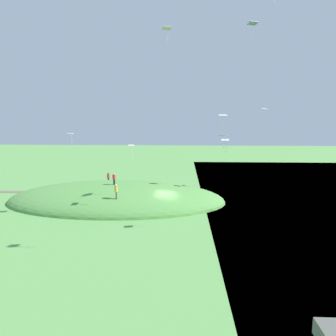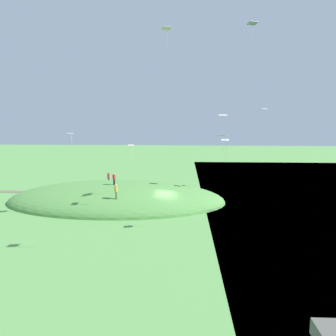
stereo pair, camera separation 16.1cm
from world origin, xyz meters
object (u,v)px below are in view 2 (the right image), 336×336
Objects in this scene: kite_7 at (131,147)px; kite_1 at (167,29)px; person_walking_path at (116,189)px; person_watching_kites at (114,178)px; mooring_post at (202,195)px; kite_4 at (252,24)px; kite_5 at (223,115)px; kite_6 at (265,110)px; kite_8 at (225,141)px; person_on_hilltop at (109,176)px; kite_2 at (70,134)px; kite_0 at (223,136)px.

kite_1 is at bearing 177.96° from kite_7.
kite_7 is (-2.20, 1.57, 5.42)m from person_walking_path.
kite_1 is (-6.27, 1.72, 17.98)m from person_walking_path.
person_watching_kites reaches higher than person_walking_path.
mooring_post is (-12.14, -2.41, -3.03)m from person_watching_kites.
kite_4 is 11.93m from kite_5.
kite_6 is (-3.57, -7.29, -9.08)m from kite_4.
kite_6 is 6.66m from kite_8.
person_walking_path is 0.95× the size of kite_1.
kite_1 is at bearing 154.39° from person_on_hilltop.
person_walking_path is 0.86× the size of kite_6.
kite_2 is at bearing 29.53° from kite_5.
kite_5 is (-13.41, -5.78, 8.84)m from person_walking_path.
kite_5 is at bearing 148.24° from mooring_post.
person_on_hilltop is 20.13m from kite_8.
person_walking_path is 8.98m from kite_2.
kite_2 is at bearing 9.87° from kite_4.
kite_1 is at bearing 46.39° from kite_5.
kite_5 reaches higher than kite_8.
person_on_hilltop is at bearing 149.05° from person_watching_kites.
kite_8 is (-7.58, -7.68, -12.50)m from kite_1.
person_walking_path is 1.11× the size of kite_0.
mooring_post is (-14.76, 5.66, -1.54)m from person_on_hilltop.
kite_2 is 6.79m from kite_7.
person_walking_path is 16.04m from kite_8.
kite_1 is at bearing 62.92° from mooring_post.
kite_7 is at bearing 45.70° from mooring_post.
kite_0 is 10.69m from kite_7.
kite_5 is at bearing -172.82° from person_on_hilltop.
person_on_hilltop is at bearing -168.56° from person_walking_path.
kite_5 is at bearing 8.54° from kite_6.
kite_2 is at bearing -65.56° from person_watching_kites.
person_watching_kites is 0.86× the size of person_walking_path.
kite_1 is 1.07× the size of kite_4.
kite_4 reaches higher than kite_8.
kite_5 is 0.67× the size of kite_6.
kite_4 reaches higher than kite_2.
kite_7 is at bearing -20.98° from person_watching_kites.
kite_5 reaches higher than kite_7.
person_watching_kites is 0.88× the size of kite_4.
kite_8 is at bearing -98.88° from kite_0.
kite_6 is 19.20m from kite_7.
kite_4 is at bearing 63.94° from kite_6.
kite_8 reaches higher than person_on_hilltop.
kite_8 reaches higher than person_walking_path.
kite_2 is 20.99m from mooring_post.
kite_2 is at bearing 21.93° from kite_7.
person_watching_kites is 8.87m from kite_7.
kite_7 is (16.85, 8.20, -4.16)m from kite_6.
kite_8 reaches higher than kite_7.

